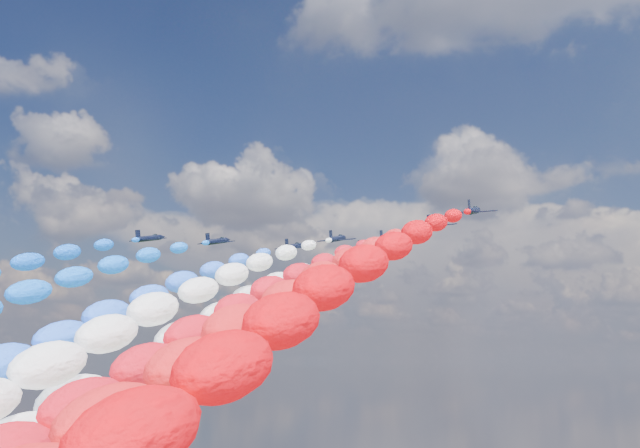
% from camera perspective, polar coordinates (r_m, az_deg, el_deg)
% --- Properties ---
extents(jet_0, '(7.95, 10.84, 4.49)m').
position_cam_1_polar(jet_0, '(159.90, -12.73, -1.06)').
color(jet_0, black).
extents(jet_1, '(7.88, 10.79, 4.49)m').
position_cam_1_polar(jet_1, '(161.25, -7.75, -1.30)').
color(jet_1, black).
extents(jet_2, '(8.30, 11.09, 4.49)m').
position_cam_1_polar(jet_2, '(167.21, -1.99, -1.71)').
color(jet_2, black).
extents(trail_2, '(6.73, 128.09, 50.89)m').
position_cam_1_polar(trail_2, '(111.07, -17.41, -8.83)').
color(trail_2, '#2C65FA').
extents(jet_3, '(8.31, 11.10, 4.49)m').
position_cam_1_polar(jet_3, '(156.44, 1.31, -1.11)').
color(jet_3, black).
extents(trail_3, '(6.73, 128.09, 50.89)m').
position_cam_1_polar(trail_3, '(98.12, -14.01, -8.85)').
color(trail_3, white).
extents(jet_4, '(8.21, 11.03, 4.49)m').
position_cam_1_polar(jet_4, '(169.57, 3.39, -1.82)').
color(jet_4, black).
extents(trail_4, '(6.73, 128.09, 50.89)m').
position_cam_1_polar(trail_4, '(109.62, -9.04, -9.15)').
color(trail_4, white).
extents(jet_5, '(8.06, 10.92, 4.49)m').
position_cam_1_polar(jet_5, '(156.97, 5.08, -1.11)').
color(jet_5, black).
extents(trail_5, '(6.73, 128.09, 50.89)m').
position_cam_1_polar(trail_5, '(96.12, -7.96, -9.03)').
color(trail_5, red).
extents(jet_6, '(8.36, 11.14, 4.49)m').
position_cam_1_polar(jet_6, '(141.64, 8.69, -0.03)').
color(jet_6, black).
extents(trail_6, '(6.73, 128.09, 50.89)m').
position_cam_1_polar(trail_6, '(78.85, -4.15, -8.84)').
color(trail_6, red).
extents(jet_7, '(8.35, 11.13, 4.49)m').
position_cam_1_polar(jet_7, '(130.03, 11.48, 0.98)').
color(jet_7, black).
extents(trail_7, '(6.73, 128.09, 50.89)m').
position_cam_1_polar(trail_7, '(65.85, -1.02, -8.58)').
color(trail_7, red).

